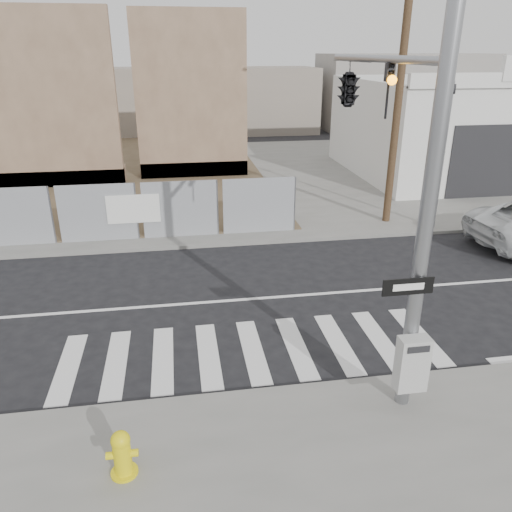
{
  "coord_description": "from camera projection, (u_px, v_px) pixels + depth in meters",
  "views": [
    {
      "loc": [
        -1.46,
        -11.95,
        6.28
      ],
      "look_at": [
        0.42,
        -0.33,
        1.4
      ],
      "focal_mm": 35.0,
      "sensor_mm": 36.0,
      "label": 1
    }
  ],
  "objects": [
    {
      "name": "concrete_wall_right",
      "position": [
        192.0,
        112.0,
        25.0
      ],
      "size": [
        5.5,
        1.3,
        8.0
      ],
      "color": "brown",
      "rests_on": "sidewalk_far"
    },
    {
      "name": "far_signal_pole",
      "position": [
        446.0,
        136.0,
        17.56
      ],
      "size": [
        0.16,
        0.2,
        5.6
      ],
      "color": "gray",
      "rests_on": "sidewalk_far"
    },
    {
      "name": "fire_hydrant",
      "position": [
        122.0,
        453.0,
        7.69
      ],
      "size": [
        0.49,
        0.43,
        0.81
      ],
      "rotation": [
        0.0,
        0.0,
        -0.01
      ],
      "color": "yellow",
      "rests_on": "sidewalk_near"
    },
    {
      "name": "signal_pole",
      "position": [
        369.0,
        129.0,
        10.19
      ],
      "size": [
        0.96,
        5.87,
        7.0
      ],
      "color": "gray",
      "rests_on": "sidewalk_near"
    },
    {
      "name": "sidewalk_far",
      "position": [
        205.0,
        177.0,
        26.26
      ],
      "size": [
        50.0,
        20.0,
        0.12
      ],
      "primitive_type": "cube",
      "color": "slate",
      "rests_on": "ground"
    },
    {
      "name": "utility_pole_right",
      "position": [
        400.0,
        83.0,
        17.5
      ],
      "size": [
        1.6,
        0.28,
        10.0
      ],
      "color": "#4C3723",
      "rests_on": "sidewalk_far"
    },
    {
      "name": "auto_shop",
      "position": [
        468.0,
        126.0,
        26.44
      ],
      "size": [
        12.0,
        10.2,
        5.95
      ],
      "color": "silver",
      "rests_on": "sidewalk_far"
    },
    {
      "name": "traffic_cone_d",
      "position": [
        159.0,
        225.0,
        17.88
      ],
      "size": [
        0.46,
        0.46,
        0.71
      ],
      "rotation": [
        0.0,
        0.0,
        -0.33
      ],
      "color": "orange",
      "rests_on": "sidewalk_far"
    },
    {
      "name": "concrete_wall_left",
      "position": [
        52.0,
        117.0,
        23.13
      ],
      "size": [
        6.0,
        1.3,
        8.0
      ],
      "color": "brown",
      "rests_on": "sidewalk_far"
    },
    {
      "name": "ground",
      "position": [
        239.0,
        300.0,
        13.52
      ],
      "size": [
        100.0,
        100.0,
        0.0
      ],
      "primitive_type": "plane",
      "color": "black",
      "rests_on": "ground"
    },
    {
      "name": "traffic_cone_c",
      "position": [
        74.0,
        230.0,
        17.46
      ],
      "size": [
        0.42,
        0.42,
        0.67
      ],
      "rotation": [
        0.0,
        0.0,
        -0.23
      ],
      "color": "#FF370D",
      "rests_on": "sidewalk_far"
    }
  ]
}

